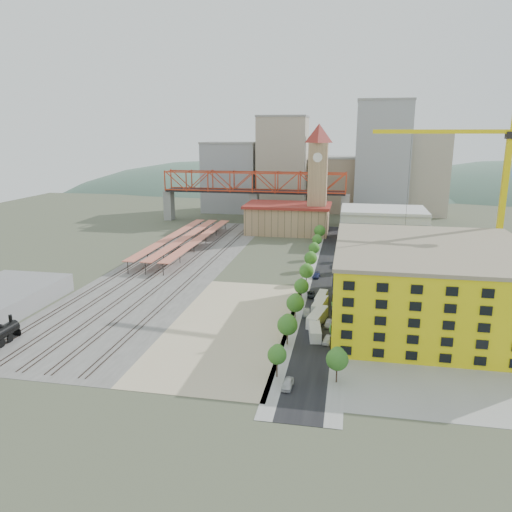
% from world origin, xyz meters
% --- Properties ---
extents(ground, '(400.00, 400.00, 0.00)m').
position_xyz_m(ground, '(0.00, 0.00, 0.00)').
color(ground, '#474C38').
rests_on(ground, ground).
extents(ballast_strip, '(36.00, 165.00, 0.06)m').
position_xyz_m(ballast_strip, '(-36.00, 17.50, 0.03)').
color(ballast_strip, '#605E59').
rests_on(ballast_strip, ground).
extents(dirt_lot, '(28.00, 67.00, 0.06)m').
position_xyz_m(dirt_lot, '(-4.00, -31.50, 0.03)').
color(dirt_lot, tan).
rests_on(dirt_lot, ground).
extents(street_asphalt, '(12.00, 170.00, 0.06)m').
position_xyz_m(street_asphalt, '(16.00, 15.00, 0.03)').
color(street_asphalt, black).
rests_on(street_asphalt, ground).
extents(sidewalk_west, '(3.00, 170.00, 0.04)m').
position_xyz_m(sidewalk_west, '(10.50, 15.00, 0.02)').
color(sidewalk_west, gray).
rests_on(sidewalk_west, ground).
extents(sidewalk_east, '(3.00, 170.00, 0.04)m').
position_xyz_m(sidewalk_east, '(21.50, 15.00, 0.02)').
color(sidewalk_east, gray).
rests_on(sidewalk_east, ground).
extents(construction_pad, '(50.00, 90.00, 0.06)m').
position_xyz_m(construction_pad, '(45.00, -20.00, 0.03)').
color(construction_pad, gray).
rests_on(construction_pad, ground).
extents(rail_tracks, '(26.56, 160.00, 0.18)m').
position_xyz_m(rail_tracks, '(-37.80, 17.50, 0.15)').
color(rail_tracks, '#382B23').
rests_on(rail_tracks, ground).
extents(platform_canopies, '(16.00, 80.00, 4.12)m').
position_xyz_m(platform_canopies, '(-41.00, 45.00, 3.99)').
color(platform_canopies, '#D97653').
rests_on(platform_canopies, ground).
extents(station_hall, '(38.00, 24.00, 13.10)m').
position_xyz_m(station_hall, '(-5.00, 82.00, 6.67)').
color(station_hall, tan).
rests_on(station_hall, ground).
extents(clock_tower, '(12.00, 12.00, 52.00)m').
position_xyz_m(clock_tower, '(8.00, 79.99, 28.70)').
color(clock_tower, tan).
rests_on(clock_tower, ground).
extents(parking_garage, '(34.00, 26.00, 14.00)m').
position_xyz_m(parking_garage, '(36.00, 70.00, 7.00)').
color(parking_garage, silver).
rests_on(parking_garage, ground).
extents(truss_bridge, '(94.00, 9.60, 25.60)m').
position_xyz_m(truss_bridge, '(-25.00, 105.00, 18.86)').
color(truss_bridge, gray).
rests_on(truss_bridge, ground).
extents(construction_building, '(44.60, 50.60, 18.80)m').
position_xyz_m(construction_building, '(42.00, -20.00, 9.41)').
color(construction_building, yellow).
rests_on(construction_building, ground).
extents(warehouse, '(22.00, 32.00, 5.00)m').
position_xyz_m(warehouse, '(-66.00, -30.00, 2.50)').
color(warehouse, gray).
rests_on(warehouse, ground).
extents(street_trees, '(15.40, 124.40, 8.00)m').
position_xyz_m(street_trees, '(16.00, 5.00, 0.00)').
color(street_trees, '#24661E').
rests_on(street_trees, ground).
extents(skyline, '(133.00, 46.00, 60.00)m').
position_xyz_m(skyline, '(7.47, 142.31, 22.81)').
color(skyline, '#9EA0A3').
rests_on(skyline, ground).
extents(distant_hills, '(647.00, 264.00, 227.00)m').
position_xyz_m(distant_hills, '(45.28, 260.00, -79.54)').
color(distant_hills, '#4C6B59').
rests_on(distant_hills, ground).
extents(tower_crane, '(48.80, 7.14, 52.23)m').
position_xyz_m(tower_crane, '(60.51, 8.50, 32.23)').
color(tower_crane, yellow).
rests_on(tower_crane, ground).
extents(site_trailer_a, '(3.61, 9.58, 2.56)m').
position_xyz_m(site_trailer_a, '(16.00, -34.32, 1.28)').
color(site_trailer_a, silver).
rests_on(site_trailer_a, ground).
extents(site_trailer_b, '(4.67, 10.68, 2.83)m').
position_xyz_m(site_trailer_b, '(16.00, -26.22, 1.42)').
color(site_trailer_b, silver).
rests_on(site_trailer_b, ground).
extents(site_trailer_c, '(3.89, 9.94, 2.65)m').
position_xyz_m(site_trailer_c, '(16.00, -17.33, 1.32)').
color(site_trailer_c, silver).
rests_on(site_trailer_c, ground).
extents(site_trailer_d, '(3.22, 9.09, 2.44)m').
position_xyz_m(site_trailer_d, '(16.00, -11.32, 1.22)').
color(site_trailer_d, silver).
rests_on(site_trailer_d, ground).
extents(car_0, '(2.05, 4.61, 1.54)m').
position_xyz_m(car_0, '(13.00, -58.70, 0.77)').
color(car_0, silver).
rests_on(car_0, ground).
extents(car_1, '(2.19, 4.83, 1.54)m').
position_xyz_m(car_1, '(13.00, -21.67, 0.77)').
color(car_1, '#96959A').
rests_on(car_1, ground).
extents(car_2, '(2.76, 4.96, 1.31)m').
position_xyz_m(car_2, '(13.00, -7.13, 0.66)').
color(car_2, black).
rests_on(car_2, ground).
extents(car_3, '(2.35, 5.12, 1.45)m').
position_xyz_m(car_3, '(13.00, 11.88, 0.72)').
color(car_3, navy).
rests_on(car_3, ground).
extents(car_4, '(2.35, 4.63, 1.51)m').
position_xyz_m(car_4, '(19.00, -37.67, 0.76)').
color(car_4, white).
rests_on(car_4, ground).
extents(car_5, '(2.32, 4.88, 1.55)m').
position_xyz_m(car_5, '(19.00, -27.92, 0.77)').
color(car_5, gray).
rests_on(car_5, ground).
extents(car_6, '(2.87, 5.17, 1.37)m').
position_xyz_m(car_6, '(19.00, 25.46, 0.68)').
color(car_6, black).
rests_on(car_6, ground).
extents(car_7, '(2.72, 5.00, 1.38)m').
position_xyz_m(car_7, '(19.00, 26.43, 0.69)').
color(car_7, navy).
rests_on(car_7, ground).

